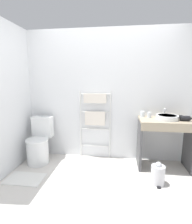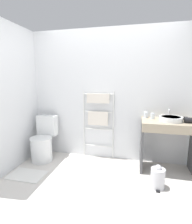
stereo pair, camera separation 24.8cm
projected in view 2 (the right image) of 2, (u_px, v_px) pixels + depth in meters
name	position (u px, v px, depth m)	size (l,w,h in m)	color
ground_plane	(92.00, 198.00, 2.23)	(12.00, 12.00, 0.00)	silver
wall_back	(109.00, 96.00, 3.24)	(3.16, 0.12, 2.38)	silver
wall_side	(14.00, 97.00, 2.94)	(0.12, 1.83, 2.38)	silver
toilet	(43.00, 142.00, 3.26)	(0.39, 0.53, 0.82)	white
towel_radiator	(98.00, 114.00, 3.24)	(0.59, 0.06, 1.28)	silver
vanity_counter	(168.00, 138.00, 2.80)	(0.84, 0.54, 0.84)	gray
sink_basin	(171.00, 119.00, 2.73)	(0.35, 0.35, 0.07)	white
faucet	(169.00, 113.00, 2.90)	(0.02, 0.10, 0.16)	silver
cup_near_wall	(146.00, 115.00, 2.98)	(0.07, 0.07, 0.10)	silver
cup_near_edge	(153.00, 116.00, 2.89)	(0.07, 0.07, 0.10)	silver
hair_dryer	(190.00, 120.00, 2.62)	(0.18, 0.17, 0.09)	black
trash_bin	(158.00, 178.00, 2.42)	(0.19, 0.23, 0.34)	silver
bath_mat	(27.00, 175.00, 2.75)	(0.56, 0.36, 0.01)	silver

